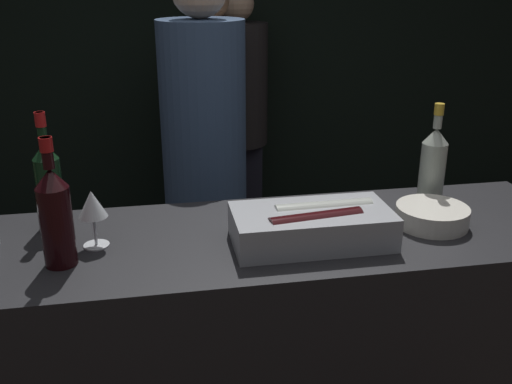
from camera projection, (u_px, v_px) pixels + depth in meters
name	position (u px, v px, depth m)	size (l,w,h in m)	color
wall_back_chalkboard	(192.00, 34.00, 3.63)	(6.40, 0.06, 2.80)	black
bar_counter	(258.00, 384.00, 1.82)	(1.94, 0.57, 1.05)	black
ice_bin_with_bottles	(313.00, 225.00, 1.57)	(0.44, 0.22, 0.10)	#9EA0A5
bowl_white	(432.00, 215.00, 1.69)	(0.21, 0.21, 0.06)	silver
wine_glass	(92.00, 206.00, 1.52)	(0.08, 0.08, 0.16)	silver
red_wine_bottle_tall	(55.00, 214.00, 1.42)	(0.08, 0.08, 0.34)	black
red_wine_bottle_burgundy	(49.00, 183.00, 1.64)	(0.07, 0.07, 0.34)	black
rose_wine_bottle	(433.00, 164.00, 1.82)	(0.08, 0.08, 0.33)	#9EA899
person_in_hoodie	(237.00, 116.00, 3.48)	(0.37, 0.37, 1.71)	black
person_blond_tee	(205.00, 167.00, 2.33)	(0.34, 0.34, 1.81)	black
person_grey_polo	(212.00, 127.00, 3.11)	(0.35, 0.35, 1.74)	black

